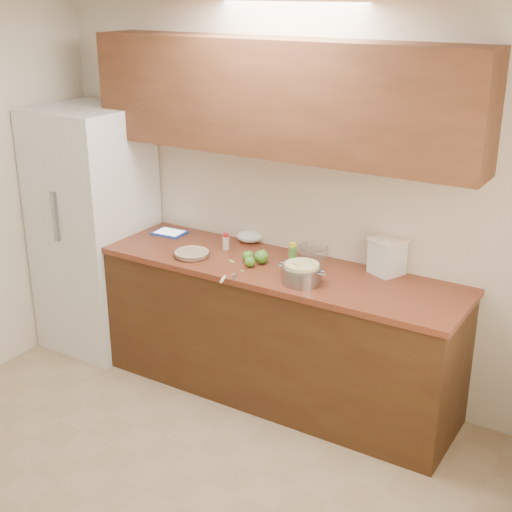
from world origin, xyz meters
The scene contains 20 objects.
room_shell centered at (0.00, 0.00, 1.30)m, with size 3.60×3.60×3.60m.
counter_run centered at (0.00, 1.48, 0.46)m, with size 2.64×0.68×0.92m.
upper_cabinets centered at (0.00, 1.63, 1.95)m, with size 2.60×0.34×0.70m, color brown.
fridge centered at (-1.44, 1.44, 0.90)m, with size 0.70×0.70×1.80m, color white.
pie centered at (-0.47, 1.33, 0.94)m, with size 0.24×0.24×0.04m.
colander centered at (0.35, 1.32, 0.98)m, with size 0.33×0.24×0.12m.
flour_canister centered at (0.73, 1.73, 1.04)m, with size 0.25×0.25×0.23m.
tablet centered at (-0.88, 1.61, 0.93)m, with size 0.24×0.19×0.02m.
paring_knife centered at (-0.06, 1.11, 0.93)m, with size 0.07×0.18×0.02m.
lemon_bottle centered at (0.16, 1.56, 0.99)m, with size 0.05×0.05×0.15m.
cinnamon_shaker centered at (-0.35, 1.56, 0.97)m, with size 0.04×0.04×0.11m.
vanilla_bottle centered at (0.16, 1.55, 0.96)m, with size 0.03×0.03×0.09m.
mixing_bowl centered at (0.21, 1.74, 0.96)m, with size 0.20×0.20×0.08m.
paper_towel centered at (-0.30, 1.77, 0.96)m, with size 0.18×0.15×0.08m, color white.
apple_left centered at (-0.10, 1.44, 0.96)m, with size 0.08×0.08×0.09m.
apple_center centered at (-0.01, 1.46, 0.97)m, with size 0.09×0.09×0.10m.
apple_front centered at (-0.04, 1.38, 0.95)m, with size 0.07×0.07×0.08m.
peel_a centered at (-0.05, 1.29, 0.92)m, with size 0.03×0.01×0.00m, color #8BBA5A.
peel_b centered at (-0.19, 1.39, 0.92)m, with size 0.05×0.02×0.00m, color #8BBA5A.
peel_c centered at (-0.06, 1.21, 0.92)m, with size 0.03×0.01×0.00m, color #8BBA5A.
Camera 1 is at (2.20, -2.17, 2.59)m, focal length 50.00 mm.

